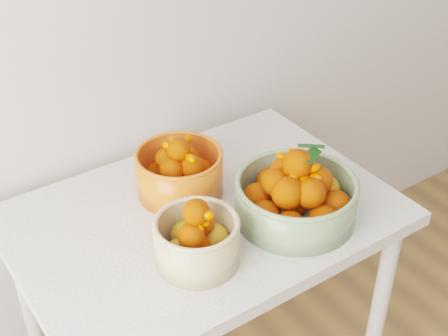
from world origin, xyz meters
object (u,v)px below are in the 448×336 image
(bowl_green, at_px, (296,195))
(bowl_orange, at_px, (180,172))
(bowl_cream, at_px, (197,239))
(table, at_px, (204,239))

(bowl_green, height_order, bowl_orange, bowl_green)
(bowl_cream, bearing_deg, bowl_green, -0.59)
(bowl_green, bearing_deg, table, 140.13)
(bowl_cream, height_order, bowl_orange, bowl_cream)
(bowl_cream, bearing_deg, bowl_orange, 67.04)
(bowl_orange, bearing_deg, bowl_green, -54.19)
(table, distance_m, bowl_cream, 0.25)
(table, distance_m, bowl_orange, 0.20)
(table, xyz_separation_m, bowl_orange, (-0.01, 0.11, 0.16))
(table, relative_size, bowl_cream, 3.73)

